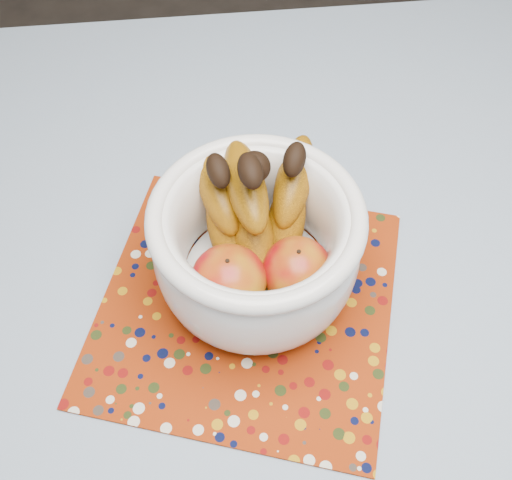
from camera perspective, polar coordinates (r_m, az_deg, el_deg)
table at (r=0.84m, az=6.89°, el=-10.07°), size 1.20×1.20×0.75m
tablecloth at (r=0.77m, az=7.48°, el=-7.47°), size 1.32×1.32×0.01m
placemat at (r=0.77m, az=-0.90°, el=-6.03°), size 0.46×0.46×0.00m
fruit_bowl at (r=0.71m, az=0.11°, el=0.47°), size 0.25×0.27×0.21m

